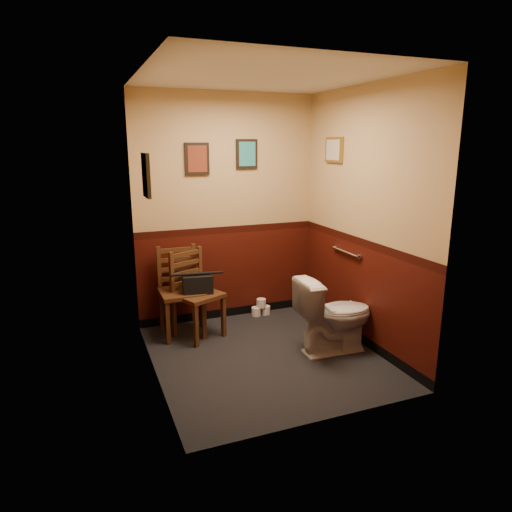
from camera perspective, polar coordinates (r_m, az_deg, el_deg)
The scene contains 17 objects.
floor at distance 4.79m, azimuth 1.12°, elevation -12.39°, with size 2.20×2.40×0.00m, color black.
ceiling at distance 4.33m, azimuth 1.30°, elevation 21.60°, with size 2.20×2.40×0.00m, color silver.
wall_back at distance 5.47m, azimuth -3.67°, elevation 5.78°, with size 2.20×2.70×0.00m, color #390D08.
wall_front at distance 3.31m, azimuth 9.25°, elevation 0.30°, with size 2.20×2.70×0.00m, color #390D08.
wall_left at distance 4.07m, azimuth -13.24°, elevation 2.65°, with size 2.40×2.70×0.00m, color #390D08.
wall_right at distance 4.89m, azimuth 13.23°, elevation 4.47°, with size 2.40×2.70×0.00m, color #390D08.
grab_bar at distance 5.15m, azimuth 11.14°, elevation 0.50°, with size 0.05×0.56×0.06m.
framed_print_back_a at distance 5.31m, azimuth -7.38°, elevation 11.95°, with size 0.28×0.04×0.36m.
framed_print_back_b at distance 5.48m, azimuth -1.16°, elevation 12.64°, with size 0.26×0.04×0.34m.
framed_print_left at distance 4.11m, azimuth -13.56°, elevation 9.77°, with size 0.04×0.30×0.38m.
framed_print_right at distance 5.32m, azimuth 9.73°, elevation 12.95°, with size 0.04×0.34×0.28m.
toilet at distance 4.82m, azimuth 9.80°, elevation -7.30°, with size 0.45×0.80×0.79m, color white.
toilet_brush at distance 5.19m, azimuth 11.53°, elevation -9.58°, with size 0.13×0.13×0.47m.
chair_left at distance 5.21m, azimuth -9.42°, elevation -4.38°, with size 0.47×0.47×1.00m.
chair_right at distance 5.13m, azimuth -7.57°, elevation -4.74°, with size 0.60×0.60×0.98m.
handbag at distance 5.06m, azimuth -7.30°, elevation -3.51°, with size 0.34×0.20×0.24m.
tp_stack at distance 5.82m, azimuth 0.63°, elevation -6.53°, with size 0.25×0.13×0.21m.
Camera 1 is at (-1.66, -3.96, 2.11)m, focal length 32.00 mm.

